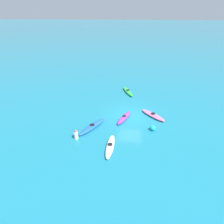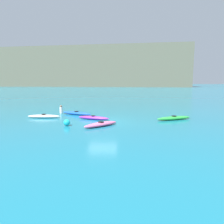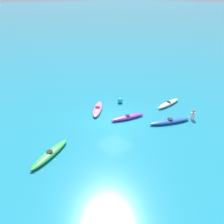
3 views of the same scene
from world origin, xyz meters
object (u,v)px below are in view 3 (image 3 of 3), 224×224
kayak_green (50,154)px  kayak_pink (98,109)px  kayak_purple (128,117)px  person_near_shore (193,115)px  kayak_white (168,103)px  kayak_blue (170,121)px  buoy_cyan (120,100)px

kayak_green → kayak_pink: 6.93m
kayak_purple → kayak_pink: same height
kayak_purple → person_near_shore: person_near_shore is taller
kayak_purple → kayak_white: (-4.75, 0.61, 0.00)m
kayak_green → kayak_white: bearing=178.2°
kayak_pink → kayak_white: same height
kayak_purple → kayak_blue: bearing=128.1°
kayak_green → kayak_white: 11.93m
kayak_purple → kayak_white: 4.79m
person_near_shore → buoy_cyan: bearing=-70.0°
kayak_green → person_near_shore: 11.65m
kayak_pink → kayak_purple: bearing=108.7°
kayak_pink → kayak_white: 6.66m
kayak_purple → kayak_pink: size_ratio=1.13×
kayak_white → buoy_cyan: 4.54m
kayak_blue → kayak_pink: size_ratio=1.29×
kayak_purple → person_near_shore: size_ratio=3.43×
buoy_cyan → kayak_purple: bearing=58.4°
kayak_blue → kayak_pink: (3.07, -5.52, 0.00)m
kayak_purple → kayak_white: bearing=172.7°
buoy_cyan → kayak_green: bearing=18.5°
kayak_green → kayak_blue: same height
kayak_white → buoy_cyan: buoy_cyan is taller
kayak_blue → buoy_cyan: 5.44m
person_near_shore → kayak_pink: bearing=-52.4°
kayak_blue → kayak_white: same height
kayak_pink → buoy_cyan: 2.64m
kayak_purple → buoy_cyan: bearing=-121.6°
kayak_green → kayak_purple: (-7.17, -0.23, 0.00)m
buoy_cyan → person_near_shore: size_ratio=0.57×
buoy_cyan → kayak_blue: bearing=94.6°
kayak_blue → kayak_green: bearing=-14.9°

